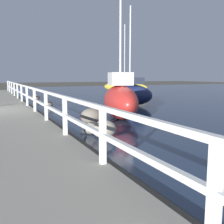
{
  "coord_description": "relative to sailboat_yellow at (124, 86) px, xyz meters",
  "views": [
    {
      "loc": [
        0.4,
        -12.79,
        1.75
      ],
      "look_at": [
        5.07,
        -2.79,
        0.23
      ],
      "focal_mm": 42.0,
      "sensor_mm": 36.0,
      "label": 1
    }
  ],
  "objects": [
    {
      "name": "boulder_upstream",
      "position": [
        -10.07,
        -16.99,
        -0.47
      ],
      "size": [
        0.5,
        0.45,
        0.37
      ],
      "color": "gray",
      "rests_on": "ground"
    },
    {
      "name": "boulder_mid_strip",
      "position": [
        -9.69,
        -4.12,
        -0.5
      ],
      "size": [
        0.43,
        0.39,
        0.32
      ],
      "color": "slate",
      "rests_on": "ground"
    },
    {
      "name": "boulder_downstream",
      "position": [
        -9.79,
        -4.89,
        -0.46
      ],
      "size": [
        0.53,
        0.48,
        0.4
      ],
      "color": "slate",
      "rests_on": "ground"
    },
    {
      "name": "boulder_water_edge",
      "position": [
        -9.93,
        -17.64,
        -0.4
      ],
      "size": [
        0.69,
        0.62,
        0.52
      ],
      "color": "gray",
      "rests_on": "ground"
    },
    {
      "name": "boulder_near_dock",
      "position": [
        -9.81,
        -9.51,
        -0.5
      ],
      "size": [
        0.43,
        0.39,
        0.33
      ],
      "color": "#666056",
      "rests_on": "ground"
    },
    {
      "name": "sailboat_yellow",
      "position": [
        0.0,
        0.0,
        0.0
      ],
      "size": [
        3.38,
        5.85,
        6.91
      ],
      "rotation": [
        0.0,
        0.0,
        0.38
      ],
      "color": "gold",
      "rests_on": "water_surface"
    },
    {
      "name": "sailboat_navy",
      "position": [
        -5.21,
        -10.57,
        0.07
      ],
      "size": [
        2.54,
        3.43,
        5.72
      ],
      "rotation": [
        0.0,
        0.0,
        0.38
      ],
      "color": "#192347",
      "rests_on": "water_surface"
    },
    {
      "name": "boulder_far_strip",
      "position": [
        -9.5,
        -15.44,
        -0.36
      ],
      "size": [
        0.78,
        0.7,
        0.59
      ],
      "color": "slate",
      "rests_on": "ground"
    },
    {
      "name": "sailboat_red",
      "position": [
        -7.99,
        -14.79,
        0.13
      ],
      "size": [
        1.99,
        3.42,
        6.37
      ],
      "rotation": [
        0.0,
        0.0,
        -0.25
      ],
      "color": "red",
      "rests_on": "water_surface"
    },
    {
      "name": "railing",
      "position": [
        -11.07,
        -11.5,
        0.26
      ],
      "size": [
        0.1,
        32.5,
        1.02
      ],
      "color": "white",
      "rests_on": "dock_walkway"
    }
  ]
}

